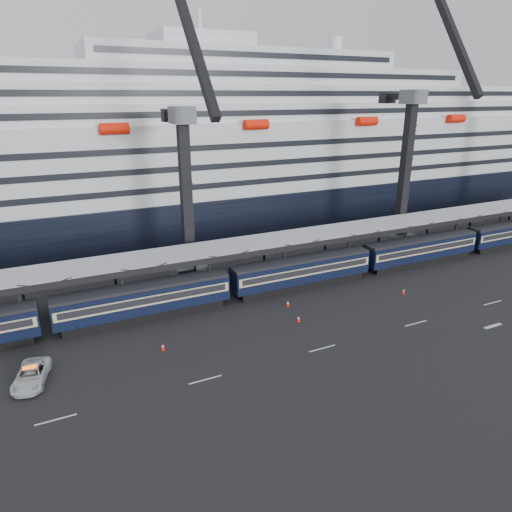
% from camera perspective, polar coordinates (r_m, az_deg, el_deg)
% --- Properties ---
extents(ground, '(260.00, 260.00, 0.00)m').
position_cam_1_polar(ground, '(56.48, 18.01, -5.88)').
color(ground, black).
rests_on(ground, ground).
extents(lane_markings, '(111.00, 4.27, 0.02)m').
position_cam_1_polar(lane_markings, '(59.15, 27.30, -6.00)').
color(lane_markings, beige).
rests_on(lane_markings, ground).
extents(train, '(133.05, 3.00, 4.05)m').
position_cam_1_polar(train, '(60.00, 8.51, -1.30)').
color(train, black).
rests_on(train, ground).
extents(canopy, '(130.00, 6.25, 5.53)m').
position_cam_1_polar(canopy, '(64.68, 10.12, 3.00)').
color(canopy, '#9FA1A7').
rests_on(canopy, ground).
extents(cruise_ship, '(214.09, 28.84, 34.00)m').
position_cam_1_polar(cruise_ship, '(90.21, -2.19, 12.53)').
color(cruise_ship, black).
rests_on(cruise_ship, ground).
extents(crane_dark_near, '(4.50, 17.75, 35.08)m').
position_cam_1_polar(crane_dark_near, '(58.39, -8.63, 8.06)').
color(crane_dark_near, '#4E5156').
rests_on(crane_dark_near, ground).
extents(crane_dark_mid, '(4.50, 18.24, 39.64)m').
position_cam_1_polar(crane_dark_mid, '(75.16, 18.45, 10.94)').
color(crane_dark_mid, '#4E5156').
rests_on(crane_dark_mid, ground).
extents(pickup_truck, '(3.57, 5.65, 1.45)m').
position_cam_1_polar(pickup_truck, '(44.54, -26.28, -13.22)').
color(pickup_truck, silver).
rests_on(pickup_truck, ground).
extents(traffic_cone_b, '(0.36, 0.36, 0.72)m').
position_cam_1_polar(traffic_cone_b, '(45.77, -11.57, -11.03)').
color(traffic_cone_b, '#FF1D08').
rests_on(traffic_cone_b, ground).
extents(traffic_cone_c, '(0.38, 0.38, 0.77)m').
position_cam_1_polar(traffic_cone_c, '(53.55, 4.00, -5.89)').
color(traffic_cone_c, '#FF1D08').
rests_on(traffic_cone_c, ground).
extents(traffic_cone_d, '(0.38, 0.38, 0.75)m').
position_cam_1_polar(traffic_cone_d, '(50.17, 5.34, -7.78)').
color(traffic_cone_d, '#FF1D08').
rests_on(traffic_cone_d, ground).
extents(traffic_cone_e, '(0.34, 0.34, 0.69)m').
position_cam_1_polar(traffic_cone_e, '(59.55, 17.97, -4.18)').
color(traffic_cone_e, '#FF1D08').
rests_on(traffic_cone_e, ground).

